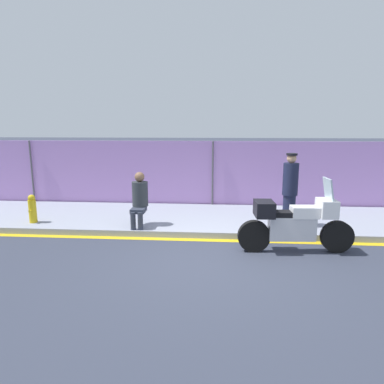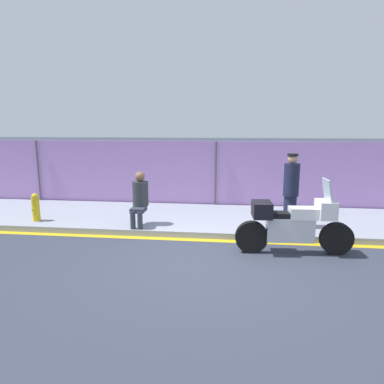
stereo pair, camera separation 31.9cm
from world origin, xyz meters
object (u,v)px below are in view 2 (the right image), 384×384
object	(u,v)px
person_seated_on_curb	(140,196)
fire_hydrant	(36,207)
officer_standing	(291,190)
motorcycle	(293,224)

from	to	relation	value
person_seated_on_curb	fire_hydrant	size ratio (longest dim) A/B	1.83
fire_hydrant	officer_standing	bearing A→B (deg)	1.79
motorcycle	officer_standing	size ratio (longest dim) A/B	1.33
motorcycle	person_seated_on_curb	xyz separation A→B (m)	(-3.35, 1.10, 0.24)
officer_standing	person_seated_on_curb	bearing A→B (deg)	-176.16
motorcycle	person_seated_on_curb	distance (m)	3.53
officer_standing	fire_hydrant	bearing A→B (deg)	-178.21
fire_hydrant	person_seated_on_curb	bearing A→B (deg)	-0.90
officer_standing	fire_hydrant	world-z (taller)	officer_standing
officer_standing	person_seated_on_curb	xyz separation A→B (m)	(-3.50, -0.23, -0.18)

